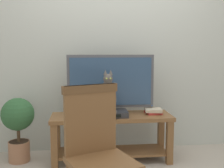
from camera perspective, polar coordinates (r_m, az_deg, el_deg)
back_wall at (r=3.58m, az=0.26°, el=9.13°), size 7.00×0.12×2.80m
tv_stand at (r=3.24m, az=-0.10°, el=-9.25°), size 1.35×0.44×0.53m
tv at (r=3.21m, az=-0.26°, el=0.16°), size 0.99×0.20×0.68m
media_box at (r=3.12m, az=-0.86°, el=-6.00°), size 0.43×0.26×0.06m
cat at (r=3.07m, az=-0.83°, el=-2.30°), size 0.19×0.30×0.46m
wooden_chair at (r=2.04m, az=-3.07°, el=-12.47°), size 0.55×0.55×1.01m
book_stack at (r=3.29m, az=8.36°, el=-5.44°), size 0.21×0.21×0.06m
potted_plant at (r=3.36m, az=-18.51°, el=-7.37°), size 0.37×0.37×0.73m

